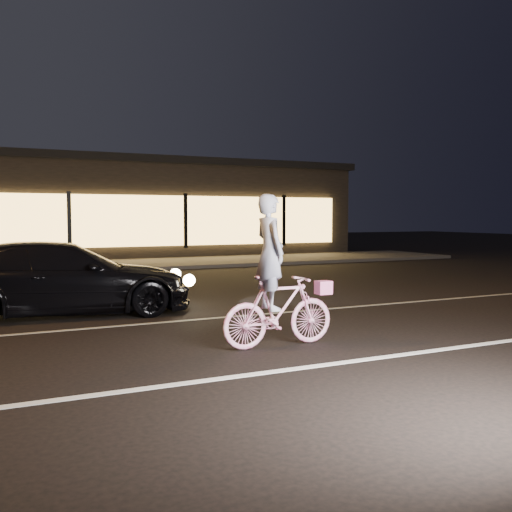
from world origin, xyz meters
TOP-DOWN VIEW (x-y plane):
  - ground at (0.00, 0.00)m, footprint 90.00×90.00m
  - lane_stripe_near at (0.00, -1.50)m, footprint 60.00×0.12m
  - lane_stripe_far at (0.00, 2.00)m, footprint 60.00×0.10m
  - sidewalk at (0.00, 13.00)m, footprint 30.00×4.00m
  - storefront at (0.00, 18.97)m, footprint 25.40×8.42m
  - cyclist at (0.73, -0.39)m, footprint 1.65×0.57m
  - sedan at (-1.58, 3.50)m, footprint 4.72×2.28m

SIDE VIEW (x-z plane):
  - ground at x=0.00m, z-range 0.00..0.00m
  - lane_stripe_near at x=0.00m, z-range 0.00..0.01m
  - lane_stripe_far at x=0.00m, z-range 0.00..0.01m
  - sidewalk at x=0.00m, z-range 0.00..0.12m
  - sedan at x=-1.58m, z-range 0.00..1.33m
  - cyclist at x=0.73m, z-range -0.30..1.78m
  - storefront at x=0.00m, z-range 0.05..4.25m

